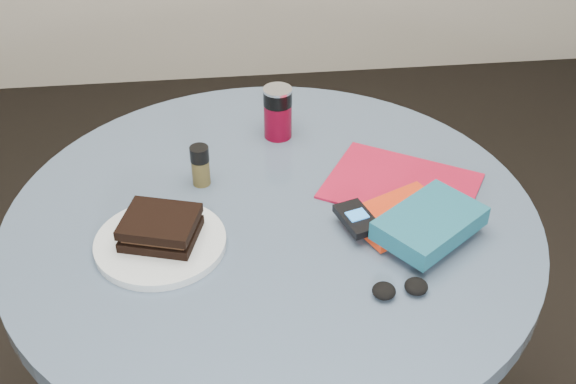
{
  "coord_description": "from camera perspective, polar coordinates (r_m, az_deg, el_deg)",
  "views": [
    {
      "loc": [
        -0.09,
        -1.05,
        1.59
      ],
      "look_at": [
        0.03,
        0.0,
        0.8
      ],
      "focal_mm": 45.0,
      "sensor_mm": 36.0,
      "label": 1
    }
  ],
  "objects": [
    {
      "name": "table",
      "position": [
        1.46,
        -1.18,
        -6.81
      ],
      "size": [
        1.0,
        1.0,
        0.75
      ],
      "color": "black",
      "rests_on": "ground"
    },
    {
      "name": "plate",
      "position": [
        1.3,
        -10.04,
        -3.98
      ],
      "size": [
        0.24,
        0.24,
        0.01
      ],
      "primitive_type": "cylinder",
      "rotation": [
        0.0,
        0.0,
        0.05
      ],
      "color": "silver",
      "rests_on": "table"
    },
    {
      "name": "sandwich",
      "position": [
        1.28,
        -10.05,
        -2.78
      ],
      "size": [
        0.15,
        0.14,
        0.04
      ],
      "color": "black",
      "rests_on": "plate"
    },
    {
      "name": "soda_can",
      "position": [
        1.55,
        -0.81,
        6.3
      ],
      "size": [
        0.07,
        0.07,
        0.12
      ],
      "color": "maroon",
      "rests_on": "table"
    },
    {
      "name": "pepper_grinder",
      "position": [
        1.42,
        -6.94,
        2.11
      ],
      "size": [
        0.04,
        0.04,
        0.08
      ],
      "color": "#4E4421",
      "rests_on": "table"
    },
    {
      "name": "magazine",
      "position": [
        1.44,
        8.94,
        0.48
      ],
      "size": [
        0.35,
        0.33,
        0.01
      ],
      "primitive_type": "cube",
      "rotation": [
        0.0,
        0.0,
        -0.54
      ],
      "color": "maroon",
      "rests_on": "table"
    },
    {
      "name": "red_book",
      "position": [
        1.35,
        8.82,
        -1.84
      ],
      "size": [
        0.21,
        0.18,
        0.01
      ],
      "primitive_type": "cube",
      "rotation": [
        0.0,
        0.0,
        0.44
      ],
      "color": "red",
      "rests_on": "magazine"
    },
    {
      "name": "novel",
      "position": [
        1.3,
        11.15,
        -2.43
      ],
      "size": [
        0.22,
        0.21,
        0.04
      ],
      "primitive_type": "cube",
      "rotation": [
        0.0,
        0.0,
        0.65
      ],
      "color": "#155268",
      "rests_on": "red_book"
    },
    {
      "name": "mp3_player",
      "position": [
        1.3,
        5.47,
        -2.1
      ],
      "size": [
        0.08,
        0.1,
        0.02
      ],
      "color": "black",
      "rests_on": "red_book"
    },
    {
      "name": "headphones",
      "position": [
        1.2,
        8.85,
        -7.55
      ],
      "size": [
        0.1,
        0.05,
        0.02
      ],
      "color": "black",
      "rests_on": "table"
    }
  ]
}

